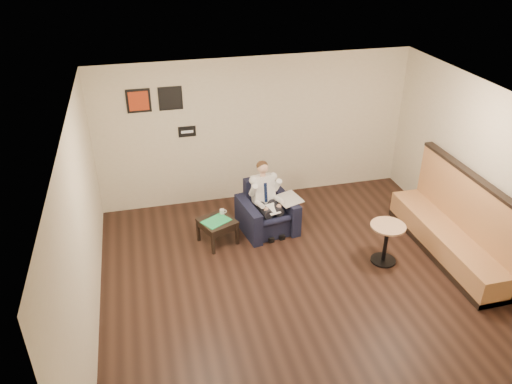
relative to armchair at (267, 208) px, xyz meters
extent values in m
plane|color=black|center=(0.11, -1.70, -0.44)|extent=(6.00, 6.00, 0.00)
cube|color=beige|center=(0.11, 1.30, 0.96)|extent=(6.00, 0.02, 2.80)
cube|color=beige|center=(0.11, -4.70, 0.96)|extent=(6.00, 0.02, 2.80)
cube|color=beige|center=(-2.89, -1.70, 0.96)|extent=(0.02, 6.00, 2.80)
cube|color=beige|center=(3.11, -1.70, 0.96)|extent=(0.02, 6.00, 2.80)
cube|color=white|center=(0.11, -1.70, 2.36)|extent=(6.00, 6.00, 0.02)
cube|color=black|center=(-1.19, 1.29, 1.06)|extent=(0.32, 0.02, 0.20)
cube|color=#AE3415|center=(-1.99, 1.29, 1.71)|extent=(0.42, 0.03, 0.42)
cube|color=black|center=(-1.44, 1.29, 1.71)|extent=(0.42, 0.03, 0.42)
cube|color=black|center=(0.00, 0.00, 0.00)|extent=(1.04, 1.04, 0.88)
cube|color=white|center=(0.03, -0.21, 0.10)|extent=(0.26, 0.32, 0.01)
cube|color=silver|center=(0.38, -0.03, 0.16)|extent=(0.47, 0.55, 0.01)
cube|color=black|center=(-0.93, -0.19, -0.22)|extent=(0.71, 0.71, 0.44)
cube|color=#22AE5C|center=(-0.95, -0.22, 0.01)|extent=(0.54, 0.50, 0.01)
cylinder|color=white|center=(-0.82, -0.01, 0.05)|extent=(0.11, 0.11, 0.09)
cube|color=black|center=(-0.95, -0.03, 0.01)|extent=(0.15, 0.10, 0.01)
cube|color=#B57946|center=(2.70, -1.43, 0.26)|extent=(0.65, 2.74, 1.40)
cylinder|color=tan|center=(1.60, -1.38, -0.09)|extent=(0.68, 0.68, 0.69)
camera|label=1|loc=(-2.02, -7.29, 4.52)|focal=35.00mm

